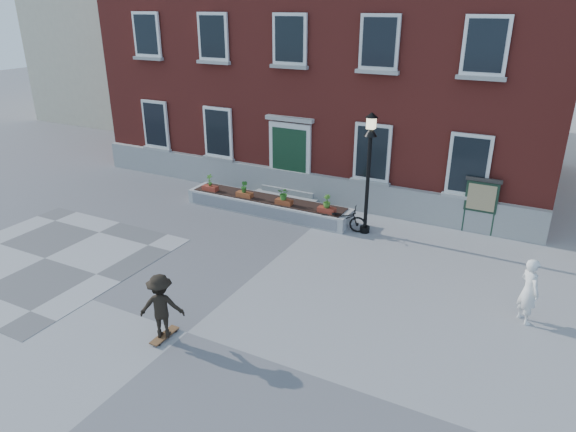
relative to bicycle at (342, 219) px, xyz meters
The scene contains 10 objects.
ground 6.99m from the bicycle, 97.87° to the right, with size 100.00×100.00×0.00m, color gray.
checker_patch 9.13m from the bicycle, 139.66° to the right, with size 6.00×6.00×0.01m, color #545456.
distant_building 23.83m from the bicycle, 145.37° to the left, with size 10.00×12.00×13.00m, color beige.
bicycle is the anchor object (origin of this frame).
bystander 6.46m from the bicycle, 26.25° to the right, with size 0.59×0.39×1.62m, color white.
brick_building 9.66m from the bicycle, 112.69° to the left, with size 18.40×10.85×12.60m.
planter_assembly 2.96m from the bicycle, behind, with size 6.20×1.12×1.15m.
lamp_post 2.25m from the bicycle, 18.94° to the left, with size 0.40×0.40×3.93m.
notice_board 4.48m from the bicycle, 25.25° to the left, with size 1.10×0.16×1.87m.
skateboarder 7.42m from the bicycle, 99.94° to the right, with size 1.12×0.96×1.58m.
Camera 1 is at (6.57, -7.59, 6.92)m, focal length 32.00 mm.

